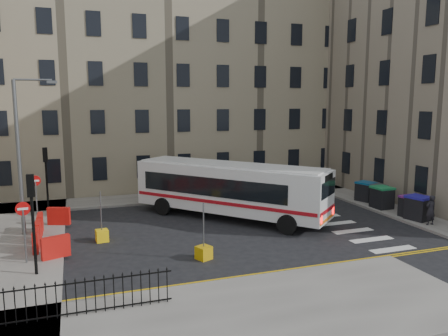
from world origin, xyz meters
TOP-DOWN VIEW (x-y plane):
  - ground at (0.00, 0.00)m, footprint 120.00×120.00m
  - pavement_north at (-6.00, 8.60)m, footprint 36.00×3.20m
  - pavement_east at (9.00, 4.00)m, footprint 2.40×26.00m
  - pavement_west at (-14.00, 1.00)m, footprint 6.00×22.00m
  - pavement_sw at (-7.00, -10.00)m, footprint 20.00×6.00m
  - terrace_north at (-7.00, 15.50)m, footprint 38.30×10.80m
  - traffic_light_nw at (-12.00, 6.50)m, footprint 0.28×0.22m
  - traffic_light_sw at (-12.00, -4.00)m, footprint 0.28×0.22m
  - streetlamp at (-13.00, 2.00)m, footprint 0.50×0.22m
  - no_entry_north at (-12.50, 4.50)m, footprint 0.60×0.08m
  - no_entry_south at (-12.50, -2.50)m, footprint 0.60×0.08m
  - roadworks_barriers at (-11.84, 0.50)m, footprint 1.66×6.26m
  - iron_railings at (-11.25, -8.20)m, footprint 7.80×0.04m
  - bus at (-1.52, 1.92)m, footprint 9.99×10.83m
  - wheelie_bin_a at (8.71, -2.52)m, footprint 1.38×1.51m
  - wheelie_bin_b at (8.69, -1.93)m, footprint 1.11×1.25m
  - wheelie_bin_c at (8.57, 0.53)m, footprint 1.14×1.30m
  - wheelie_bin_d at (9.14, 1.80)m, footprint 1.04×1.19m
  - wheelie_bin_e at (8.88, 2.61)m, footprint 1.39×1.49m
  - pedestrian at (8.54, -3.62)m, footprint 0.62×0.41m
  - bollard_yellow at (-9.18, -0.11)m, footprint 0.65×0.65m
  - bollard_chevron at (-5.00, -4.24)m, footprint 0.80×0.80m

SIDE VIEW (x-z plane):
  - ground at x=0.00m, z-range 0.00..0.00m
  - pavement_north at x=-6.00m, z-range 0.00..0.15m
  - pavement_east at x=9.00m, z-range 0.00..0.15m
  - pavement_west at x=-14.00m, z-range 0.00..0.15m
  - pavement_sw at x=-7.00m, z-range 0.00..0.15m
  - bollard_yellow at x=-9.18m, z-range 0.00..0.60m
  - bollard_chevron at x=-5.00m, z-range 0.00..0.60m
  - roadworks_barriers at x=-11.84m, z-range 0.15..1.15m
  - iron_railings at x=-11.25m, z-range 0.15..1.35m
  - wheelie_bin_b at x=8.69m, z-range 0.16..1.44m
  - wheelie_bin_d at x=9.14m, z-range 0.16..1.46m
  - wheelie_bin_e at x=8.88m, z-range 0.16..1.49m
  - wheelie_bin_c at x=8.57m, z-range 0.16..1.57m
  - wheelie_bin_a at x=8.71m, z-range 0.16..1.57m
  - pedestrian at x=8.54m, z-range 0.15..1.85m
  - bus at x=-1.52m, z-range 0.25..3.53m
  - no_entry_north at x=-12.50m, z-range 0.58..3.58m
  - no_entry_south at x=-12.50m, z-range 0.58..3.58m
  - traffic_light_nw at x=-12.00m, z-range 0.82..4.92m
  - traffic_light_sw at x=-12.00m, z-range 0.82..4.92m
  - streetlamp at x=-13.00m, z-range 0.27..8.41m
  - terrace_north at x=-7.00m, z-range 0.02..17.22m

